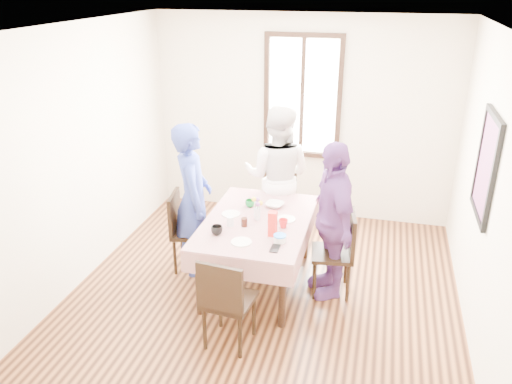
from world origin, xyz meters
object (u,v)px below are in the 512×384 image
chair_right (332,253)px  chair_far (277,208)px  chair_left (192,232)px  person_left (192,199)px  dining_table (257,253)px  person_right (332,220)px  person_far (277,177)px  chair_near (229,300)px

chair_right → chair_far: 1.25m
chair_left → person_left: (0.02, 0.00, 0.40)m
dining_table → chair_right: 0.79m
chair_left → chair_right: (1.58, -0.09, 0.00)m
person_left → person_right: (1.54, -0.09, -0.03)m
person_far → chair_near: bearing=91.6°
chair_left → person_far: person_far is taller
person_left → chair_right: bearing=-115.3°
chair_left → chair_far: size_ratio=1.00×
chair_left → person_right: person_right is taller
dining_table → person_right: (0.77, 0.05, 0.46)m
person_left → person_far: person_far is taller
person_far → chair_far: bearing=-88.4°
chair_right → chair_far: size_ratio=1.00×
chair_far → person_right: size_ratio=0.55×
chair_left → chair_far: (0.79, 0.87, 0.00)m
chair_far → person_left: size_ratio=0.53×
chair_left → person_left: person_left is taller
chair_right → chair_near: (-0.79, -1.06, 0.00)m
dining_table → person_right: 0.89m
chair_right → chair_near: size_ratio=1.00×
person_far → person_right: bearing=130.6°
chair_right → person_far: size_ratio=0.52×
person_left → person_right: 1.54m
chair_near → person_left: 1.44m
person_left → dining_table: bearing=-122.1°
chair_far → person_left: (-0.77, -0.87, 0.40)m
chair_far → person_right: (0.77, -0.97, 0.38)m
chair_right → chair_near: bearing=134.9°
chair_far → chair_near: (0.00, -2.02, 0.00)m
chair_left → chair_far: 1.18m
dining_table → chair_right: chair_right is taller
person_left → chair_far: bearing=-63.3°
chair_left → chair_right: size_ratio=1.00×
chair_left → person_far: size_ratio=0.52×
chair_near → person_far: person_far is taller
chair_near → person_left: (-0.77, 1.15, 0.40)m
chair_near → person_left: bearing=130.0°
chair_right → dining_table: bearing=85.0°
person_left → person_right: size_ratio=1.03×
dining_table → chair_near: 1.01m
chair_near → person_far: bearing=96.2°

